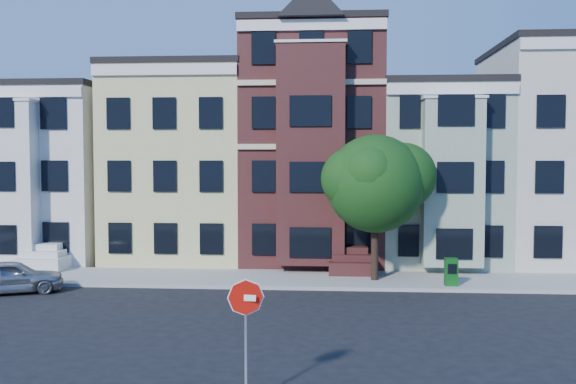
# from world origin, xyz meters

# --- Properties ---
(ground) EXTENTS (120.00, 120.00, 0.00)m
(ground) POSITION_xyz_m (0.00, 0.00, 0.00)
(ground) COLOR black
(far_sidewalk) EXTENTS (60.00, 4.00, 0.15)m
(far_sidewalk) POSITION_xyz_m (0.00, 8.00, 0.07)
(far_sidewalk) COLOR #9E9B93
(far_sidewalk) RESTS_ON ground
(house_white) EXTENTS (8.00, 9.00, 9.00)m
(house_white) POSITION_xyz_m (-15.00, 14.50, 4.50)
(house_white) COLOR silver
(house_white) RESTS_ON ground
(house_yellow) EXTENTS (7.00, 9.00, 10.00)m
(house_yellow) POSITION_xyz_m (-7.00, 14.50, 5.00)
(house_yellow) COLOR #D3CA87
(house_yellow) RESTS_ON ground
(house_brown) EXTENTS (7.00, 9.00, 12.00)m
(house_brown) POSITION_xyz_m (0.00, 14.50, 6.00)
(house_brown) COLOR #3E1A18
(house_brown) RESTS_ON ground
(house_green) EXTENTS (6.00, 9.00, 9.00)m
(house_green) POSITION_xyz_m (6.50, 14.50, 4.50)
(house_green) COLOR #94A38B
(house_green) RESTS_ON ground
(house_cream) EXTENTS (8.00, 9.00, 11.00)m
(house_cream) POSITION_xyz_m (13.50, 14.50, 5.50)
(house_cream) COLOR beige
(house_cream) RESTS_ON ground
(street_tree) EXTENTS (7.67, 7.67, 7.83)m
(street_tree) POSITION_xyz_m (2.86, 7.75, 4.07)
(street_tree) COLOR #1A4E13
(street_tree) RESTS_ON far_sidewalk
(parked_car) EXTENTS (4.32, 3.04, 1.37)m
(parked_car) POSITION_xyz_m (-11.93, 4.60, 0.68)
(parked_car) COLOR #9B9DA2
(parked_car) RESTS_ON ground
(newspaper_box) EXTENTS (0.52, 0.46, 1.15)m
(newspaper_box) POSITION_xyz_m (5.97, 6.73, 0.72)
(newspaper_box) COLOR #0E5717
(newspaper_box) RESTS_ON far_sidewalk
(stop_sign) EXTENTS (0.84, 0.23, 3.02)m
(stop_sign) POSITION_xyz_m (-0.86, -6.30, 1.66)
(stop_sign) COLOR #B61008
(stop_sign) RESTS_ON near_sidewalk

